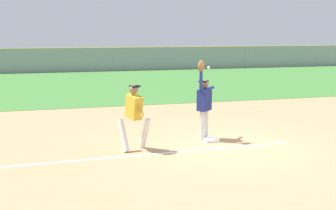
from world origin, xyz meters
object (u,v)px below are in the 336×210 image
Objects in this scene: fielder at (204,101)px; parked_car_white at (236,58)px; parked_car_black at (52,61)px; first_base at (211,140)px; runner at (134,113)px; parked_car_blue at (115,60)px; parked_car_silver at (180,59)px; baseball at (209,68)px.

parked_car_white is at bearing -68.53° from fielder.
first_base is at bearing -85.68° from parked_car_black.
parked_car_white is at bearing 64.49° from first_base.
runner reaches higher than parked_car_black.
parked_car_blue and parked_car_silver have the same top height.
fielder reaches higher than parked_car_black.
parked_car_white is at bearing 37.87° from runner.
parked_car_silver reaches higher than first_base.
parked_car_black is at bearing 99.99° from first_base.
runner is at bearing -111.51° from parked_car_silver.
parked_car_black is 1.03× the size of parked_car_white.
baseball is at bearing 160.64° from fielder.
first_base is at bearing -114.22° from parked_car_white.
parked_car_blue is (2.97, 25.74, -0.32)m from runner.
parked_car_silver is (8.90, 25.77, -0.32)m from runner.
parked_car_black is at bearing 72.05° from runner.
baseball is at bearing -114.41° from parked_car_white.
runner is 29.74m from parked_car_white.
parked_car_black is 5.27m from parked_car_blue.
baseball is 25.39m from parked_car_blue.
baseball reaches higher than parked_car_blue.
runner is 0.38× the size of parked_car_silver.
parked_car_blue is (0.86, 25.19, -0.45)m from fielder.
parked_car_blue is at bearing -44.53° from fielder.
first_base is 26.15m from parked_car_black.
baseball is 0.02× the size of parked_car_black.
runner reaches higher than parked_car_silver.
baseball is 26.10m from parked_car_black.
runner is 0.37× the size of parked_car_blue.
fielder is 0.51× the size of parked_car_silver.
parked_car_black is at bearing -32.78° from fielder.
fielder is at bearing -8.27° from runner.
runner is (-2.11, -0.55, -0.12)m from fielder.
first_base is 0.08× the size of parked_car_silver.
parked_car_blue is 11.51m from parked_car_white.
parked_car_black and parked_car_blue have the same top height.
baseball reaches higher than parked_car_black.
fielder is at bearing -98.76° from parked_car_blue.
fielder is at bearing -114.66° from parked_car_white.
first_base is 26.31m from parked_car_silver.
first_base is 5.14× the size of baseball.
parked_car_blue is 1.03× the size of parked_car_silver.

